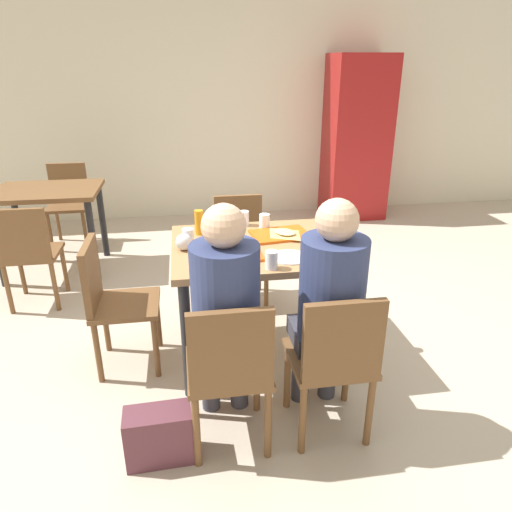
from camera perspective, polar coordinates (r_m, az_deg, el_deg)
The scene contains 27 objects.
ground_plane at distance 3.22m, azimuth 0.00°, elevation -11.66°, with size 10.00×10.00×0.02m, color #B7A893.
back_wall at distance 5.86m, azimuth -5.18°, elevation 18.56°, with size 10.00×0.10×2.80m, color beige.
main_table at distance 2.89m, azimuth 0.00°, elevation -0.57°, with size 1.02×0.87×0.77m.
chair_near_left at distance 2.24m, azimuth -3.25°, elevation -13.37°, with size 0.40×0.40×0.84m.
chair_near_right at distance 2.34m, azimuth 9.59°, elevation -12.05°, with size 0.40×0.40×0.84m.
chair_far_side at distance 3.71m, azimuth -1.98°, elevation 1.83°, with size 0.40×0.40×0.84m.
chair_left_end at distance 2.98m, azimuth -17.33°, elevation -4.74°, with size 0.40×0.40×0.84m.
person_in_red at distance 2.23m, azimuth -3.77°, elevation -6.13°, with size 0.32×0.42×1.25m.
person_in_brown_jacket at distance 2.32m, azimuth 8.92°, elevation -5.12°, with size 0.32×0.42×1.25m.
tray_red_near at distance 2.69m, azimuth -3.26°, elevation 0.22°, with size 0.36×0.26×0.02m, color #D85914.
tray_red_far at distance 3.00m, azimuth 2.98°, elevation 2.65°, with size 0.36×0.26×0.02m, color #D85914.
paper_plate_center at distance 3.06m, azimuth -3.55°, elevation 2.93°, with size 0.22×0.22×0.01m, color white.
paper_plate_near_edge at distance 2.66m, azimuth 4.07°, elevation -0.14°, with size 0.22×0.22×0.01m, color white.
pizza_slice_a at distance 2.69m, azimuth -3.04°, elevation 0.59°, with size 0.24×0.24×0.02m.
pizza_slice_b at distance 2.98m, azimuth 3.53°, elevation 2.84°, with size 0.25×0.27×0.02m.
plastic_cup_a at distance 3.18m, azimuth -1.50°, elevation 4.62°, with size 0.07×0.07×0.10m, color white.
plastic_cup_b at distance 2.50m, azimuth 1.91°, elevation -0.49°, with size 0.07×0.07×0.10m, color white.
plastic_cup_c at distance 2.87m, azimuth -8.31°, elevation 2.35°, with size 0.07×0.07×0.10m, color white.
plastic_cup_d at distance 3.12m, azimuth 1.04°, elevation 4.25°, with size 0.07×0.07×0.10m, color white.
soda_can at distance 2.95m, azimuth 8.31°, elevation 3.15°, with size 0.07×0.07×0.12m, color #B7BCC6.
condiment_bottle at distance 3.02m, azimuth -6.96°, elevation 4.10°, with size 0.06×0.06×0.16m, color orange.
foil_bundle at distance 2.79m, azimuth -8.79°, elevation 1.71°, with size 0.10×0.10×0.10m, color silver.
handbag at distance 2.45m, azimuth -11.75°, elevation -20.66°, with size 0.32×0.16×0.28m, color #592D38.
drink_fridge at distance 5.93m, azimuth 12.15°, elevation 13.83°, with size 0.70×0.60×1.90m, color maroon.
background_table at distance 4.57m, azimuth -23.99°, elevation 5.86°, with size 0.90×0.70×0.77m.
background_chair_near at distance 3.94m, azimuth -26.08°, elevation 0.69°, with size 0.40×0.40×0.84m.
background_chair_far at distance 5.29m, azimuth -21.91°, elevation 6.56°, with size 0.40×0.40×0.84m.
Camera 1 is at (-0.42, -2.63, 1.80)m, focal length 32.76 mm.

